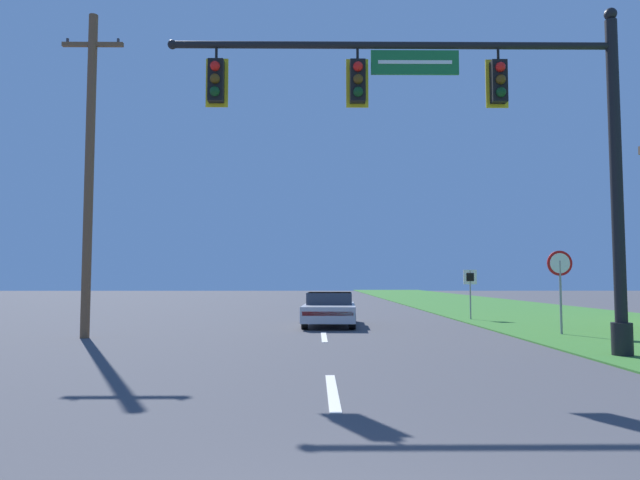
# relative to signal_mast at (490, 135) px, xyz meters

# --- Properties ---
(grass_verge_right) EXTENTS (10.00, 110.00, 0.04)m
(grass_verge_right) POSITION_rel_signal_mast_xyz_m (6.88, 20.27, -4.86)
(grass_verge_right) COLOR #38752D
(grass_verge_right) RESTS_ON ground
(road_center_line) EXTENTS (0.16, 34.80, 0.01)m
(road_center_line) POSITION_rel_signal_mast_xyz_m (-3.62, 12.27, -4.87)
(road_center_line) COLOR silver
(road_center_line) RESTS_ON ground
(signal_mast) EXTENTS (10.18, 0.47, 7.75)m
(signal_mast) POSITION_rel_signal_mast_xyz_m (0.00, 0.00, 0.00)
(signal_mast) COLOR black
(signal_mast) RESTS_ON grass_verge_right
(car_ahead) EXTENTS (2.05, 4.62, 1.19)m
(car_ahead) POSITION_rel_signal_mast_xyz_m (-3.36, 8.49, -4.27)
(car_ahead) COLOR black
(car_ahead) RESTS_ON ground
(stop_sign) EXTENTS (0.76, 0.07, 2.50)m
(stop_sign) POSITION_rel_signal_mast_xyz_m (3.51, 4.74, -3.01)
(stop_sign) COLOR gray
(stop_sign) RESTS_ON grass_verge_right
(route_sign_post) EXTENTS (0.55, 0.06, 2.03)m
(route_sign_post) POSITION_rel_signal_mast_xyz_m (2.52, 11.12, -3.35)
(route_sign_post) COLOR gray
(route_sign_post) RESTS_ON grass_verge_right
(utility_pole_near) EXTENTS (1.80, 0.26, 9.53)m
(utility_pole_near) POSITION_rel_signal_mast_xyz_m (-10.49, 4.10, 0.05)
(utility_pole_near) COLOR brown
(utility_pole_near) RESTS_ON ground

